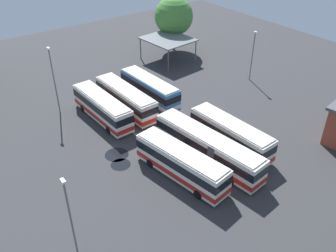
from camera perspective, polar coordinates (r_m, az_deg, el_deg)
The scene contains 17 objects.
ground_plane at distance 45.93m, azimuth -0.78°, elevation -1.01°, with size 92.64×92.64×0.00m, color #333335.
bus_row0_slot0 at distance 43.05m, azimuth 9.68°, elevation -1.26°, with size 11.10×3.16×3.37m.
bus_row0_slot1 at distance 40.60m, azimuth 6.21°, elevation -3.29°, with size 14.28×4.14×3.37m.
bus_row0_slot2 at distance 38.19m, azimuth 2.06°, elevation -5.77°, with size 11.38×4.28×3.37m.
bus_row1_slot0 at distance 52.32m, azimuth -2.91°, elevation 5.77°, with size 10.90×3.08×3.37m.
bus_row1_slot1 at distance 50.09m, azimuth -6.60°, elevation 4.26°, with size 11.52×2.95×3.37m.
bus_row1_slot2 at distance 48.47m, azimuth -10.17°, elevation 2.89°, with size 11.11×3.01×3.37m.
maintenance_shelter at distance 65.05m, azimuth -0.02°, elevation 13.27°, with size 8.58×7.70×3.94m.
lamp_post_near_entrance at distance 49.93m, azimuth -17.30°, elevation 7.03°, with size 0.56×0.28×9.25m.
lamp_post_mid_lot at distance 58.86m, azimuth 13.00°, elevation 10.87°, with size 0.56×0.28×7.83m.
lamp_post_far_corner at distance 30.26m, azimuth -14.98°, elevation -13.19°, with size 0.56×0.28×7.96m.
tree_east_edge at distance 69.22m, azimuth 0.90°, elevation 16.68°, with size 6.99×6.99×9.75m.
puddle_between_rows at distance 50.21m, azimuth -3.23°, elevation 2.17°, with size 2.14×2.14×0.01m, color black.
puddle_front_lane at distance 42.63m, azimuth -7.97°, elevation -4.43°, with size 2.74×2.74×0.01m, color black.
puddle_near_shelter at distance 41.13m, azimuth -7.36°, elevation -5.97°, with size 2.23×2.23×0.01m, color black.
puddle_back_corner at distance 46.49m, azimuth 10.48°, elevation -1.16°, with size 2.83×2.83×0.01m, color black.
puddle_centre_drain at distance 44.80m, azimuth -2.16°, elevation -2.01°, with size 4.21×4.21×0.01m, color black.
Camera 1 is at (-31.00, 22.12, 25.68)m, focal length 39.25 mm.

